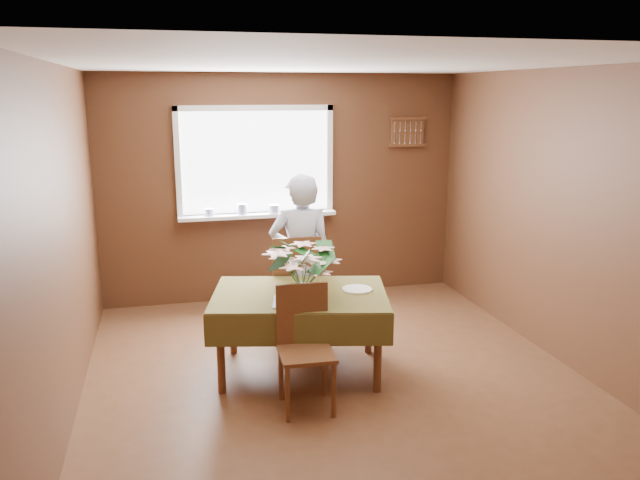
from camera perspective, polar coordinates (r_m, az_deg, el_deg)
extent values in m
plane|color=#54311D|center=(5.24, 1.51, -12.63)|extent=(4.50, 4.50, 0.00)
plane|color=white|center=(4.71, 1.70, 15.86)|extent=(4.50, 4.50, 0.00)
plane|color=brown|center=(6.98, -3.43, 4.74)|extent=(4.00, 0.00, 4.00)
plane|color=brown|center=(2.82, 14.24, -8.87)|extent=(4.00, 0.00, 4.00)
plane|color=brown|center=(4.70, -22.57, -0.51)|extent=(0.00, 4.50, 4.50)
plane|color=brown|center=(5.69, 21.39, 1.86)|extent=(0.00, 4.50, 4.50)
cube|color=white|center=(6.88, -5.91, 7.08)|extent=(1.60, 0.01, 1.10)
cube|color=white|center=(6.82, -6.01, 11.92)|extent=(1.72, 0.06, 0.06)
cube|color=white|center=(6.95, -5.78, 2.31)|extent=(1.72, 0.06, 0.06)
cube|color=white|center=(6.79, -12.88, 6.74)|extent=(0.06, 0.06, 1.22)
cube|color=white|center=(7.03, 0.87, 7.29)|extent=(0.06, 0.06, 1.22)
cube|color=white|center=(6.88, -5.70, 2.29)|extent=(1.72, 0.20, 0.04)
cylinder|color=white|center=(6.79, -10.09, 2.52)|extent=(0.09, 0.09, 0.08)
cylinder|color=white|center=(6.82, -7.15, 2.82)|extent=(0.11, 0.11, 0.12)
cylinder|color=white|center=(6.87, -4.23, 2.87)|extent=(0.12, 0.12, 0.09)
cylinder|color=white|center=(6.94, -1.37, 3.15)|extent=(0.10, 0.10, 0.13)
cube|color=brown|center=(7.30, 7.96, 9.75)|extent=(0.40, 0.03, 0.30)
cube|color=brown|center=(7.28, 8.05, 10.92)|extent=(0.44, 0.04, 0.03)
cube|color=brown|center=(7.30, 7.97, 8.57)|extent=(0.44, 0.04, 0.03)
cylinder|color=brown|center=(4.96, -9.05, -10.29)|extent=(0.06, 0.06, 0.64)
cylinder|color=brown|center=(4.93, 5.30, -10.29)|extent=(0.06, 0.06, 0.64)
cylinder|color=brown|center=(5.66, -7.98, -7.20)|extent=(0.06, 0.06, 0.64)
cylinder|color=brown|center=(5.64, 4.47, -7.18)|extent=(0.06, 0.06, 0.64)
cube|color=brown|center=(5.14, -1.85, -5.18)|extent=(1.53, 1.19, 0.04)
cube|color=#413917|center=(5.13, -1.85, -4.92)|extent=(1.60, 1.26, 0.01)
cube|color=#413917|center=(4.73, -1.93, -8.27)|extent=(1.38, 0.33, 0.25)
cube|color=#413917|center=(5.63, -1.77, -4.65)|extent=(1.38, 0.33, 0.25)
cube|color=#413917|center=(5.24, -9.66, -6.26)|extent=(0.23, 0.94, 0.25)
cube|color=#413917|center=(5.21, 6.01, -6.23)|extent=(0.23, 0.94, 0.25)
cube|color=#5197E6|center=(4.91, -1.90, -5.65)|extent=(0.47, 0.38, 0.01)
cylinder|color=brown|center=(6.19, -0.87, -6.05)|extent=(0.04, 0.04, 0.47)
cylinder|color=brown|center=(6.14, -4.38, -6.25)|extent=(0.04, 0.04, 0.47)
cylinder|color=brown|center=(5.84, -0.22, -7.27)|extent=(0.04, 0.04, 0.47)
cylinder|color=brown|center=(5.79, -3.95, -7.50)|extent=(0.04, 0.04, 0.47)
cube|color=brown|center=(5.90, -2.38, -4.46)|extent=(0.47, 0.47, 0.03)
cube|color=brown|center=(5.63, -2.10, -2.39)|extent=(0.44, 0.06, 0.53)
cylinder|color=brown|center=(4.55, -2.98, -13.94)|extent=(0.04, 0.04, 0.42)
cylinder|color=brown|center=(4.60, 1.27, -13.57)|extent=(0.04, 0.04, 0.42)
cylinder|color=brown|center=(4.85, -3.60, -12.15)|extent=(0.04, 0.04, 0.42)
cylinder|color=brown|center=(4.90, 0.38, -11.83)|extent=(0.04, 0.04, 0.42)
cube|color=brown|center=(4.63, -1.25, -10.35)|extent=(0.41, 0.41, 0.03)
cube|color=brown|center=(4.70, -1.67, -6.71)|extent=(0.39, 0.05, 0.47)
imported|color=white|center=(5.73, -1.76, -1.81)|extent=(0.63, 0.46, 1.59)
cylinder|color=white|center=(4.93, -1.60, -4.78)|extent=(0.11, 0.11, 0.14)
cylinder|color=#33662D|center=(4.90, -1.61, -3.57)|extent=(0.07, 0.07, 0.10)
cylinder|color=white|center=(5.21, 3.41, -4.52)|extent=(0.32, 0.32, 0.01)
cube|color=silver|center=(4.94, -0.08, -5.47)|extent=(0.06, 0.23, 0.00)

